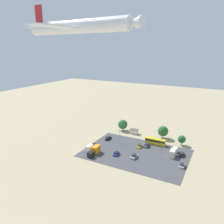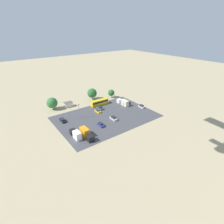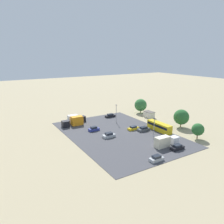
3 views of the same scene
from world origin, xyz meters
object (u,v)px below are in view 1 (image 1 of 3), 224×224
Objects in this scene: shed_building at (134,131)px; parked_car_3 at (134,156)px; parked_car_1 at (140,146)px; parked_car_4 at (182,165)px; parked_truck_1 at (173,152)px; parked_car_0 at (108,138)px; bus at (155,141)px; parked_car_5 at (182,154)px; parked_truck_0 at (91,148)px; airplane at (80,26)px; parked_car_6 at (116,154)px; parked_truck_2 at (95,151)px; parked_car_2 at (147,145)px.

shed_building is 30.31m from parked_car_3.
shed_building is at bearing -58.66° from parked_car_1.
parked_car_4 is 10.90m from parked_truck_1.
parked_car_0 is at bearing -4.01° from parked_car_1.
shed_building is 1.03× the size of parked_car_0.
bus is 16.60m from parked_car_5.
parked_truck_0 is (25.95, 22.51, -0.17)m from bus.
airplane is (7.79, 37.27, 55.03)m from parked_car_1.
shed_building is 18.03m from bus.
parked_car_6 is 60.00m from airplane.
parked_truck_2 is at bearing -151.98° from airplane.
parked_truck_0 reaches higher than parked_car_4.
parked_car_3 reaches higher than parked_car_5.
parked_car_2 reaches higher than parked_car_1.
parked_car_2 is 1.05× the size of parked_car_5.
parked_car_2 is at bearing 133.11° from shed_building.
parked_car_6 is (8.55, 1.44, -0.01)m from parked_car_3.
airplane is at bearing 52.78° from parked_car_5.
airplane is (-2.07, 53.47, 54.32)m from shed_building.
shed_building is 18.74m from parked_car_2.
parked_truck_2 reaches higher than parked_truck_1.
bus is 25.93m from parked_car_0.
bus is 0.25× the size of airplane.
parked_truck_1 reaches higher than parked_car_4.
parked_car_4 is at bearing 141.95° from shed_building.
bus is (-15.79, 8.70, 0.36)m from shed_building.
parked_car_4 is (-23.19, 9.68, 0.03)m from parked_car_1.
parked_car_0 is at bearing 130.60° from parked_car_6.
parked_car_5 reaches higher than parked_car_1.
parked_car_4 is 0.48× the size of parked_truck_2.
parked_car_0 is 43.85m from parked_car_4.
shed_building reaches higher than parked_car_2.
bus reaches higher than parked_car_0.
airplane is (1.03, 24.05, 54.96)m from parked_car_6.
parked_truck_1 is (-37.34, -14.47, -0.01)m from parked_truck_0.
parked_car_5 is at bearing -154.52° from parked_truck_2.
parked_car_0 is at bearing -81.43° from parked_truck_2.
parked_truck_2 is at bearing 98.57° from parked_car_0.
airplane is (10.73, 39.79, 54.97)m from parked_car_2.
parked_car_1 is at bearing 121.34° from shed_building.
shed_building is 31.91m from parked_truck_1.
parked_truck_0 is 4.20m from parked_truck_2.
parked_truck_2 is at bearing -42.16° from bus.
parked_car_2 is (-2.94, -2.52, 0.05)m from parked_car_1.
parked_truck_2 is (9.70, 3.99, 0.94)m from parked_car_6.
parked_truck_1 is (-24.07, -12.68, 0.82)m from parked_car_6.
parked_truck_2 reaches higher than parked_car_6.
parked_car_1 is (-19.25, 1.35, -0.04)m from parked_car_0.
bus is 2.48× the size of parked_car_1.
parked_car_0 is 1.09× the size of parked_car_1.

